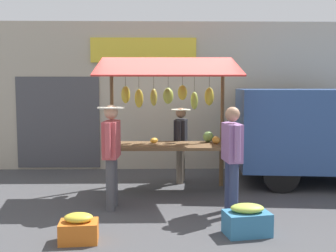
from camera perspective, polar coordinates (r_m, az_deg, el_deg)
The scene contains 8 objects.
ground_plane at distance 7.91m, azimuth -0.04°, elevation -8.83°, with size 40.00×40.00×0.00m, color #424244.
street_backdrop at distance 9.85m, azimuth -0.61°, elevation 4.05°, with size 9.00×0.30×3.40m.
market_stall at distance 7.73m, azimuth 0.17°, elevation 2.52°, with size 2.50×1.46×2.50m.
vendor_with_sunhat at distance 8.49m, azimuth 1.73°, elevation -1.80°, with size 0.39×0.65×1.51m.
shopper_with_ponytail at distance 6.49m, azimuth 8.64°, elevation -3.52°, with size 0.26×0.70×1.64m.
shopper_in_striped_shirt at distance 6.74m, azimuth -7.66°, elevation -2.90°, with size 0.43×0.71×1.66m.
produce_crate_near at distance 5.57m, azimuth -11.99°, elevation -13.45°, with size 0.51×0.39×0.37m.
produce_crate_side at distance 5.79m, azimuth 10.64°, elevation -12.45°, with size 0.64×0.49×0.42m.
Camera 1 is at (0.15, 7.65, 1.99)m, focal length 45.06 mm.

